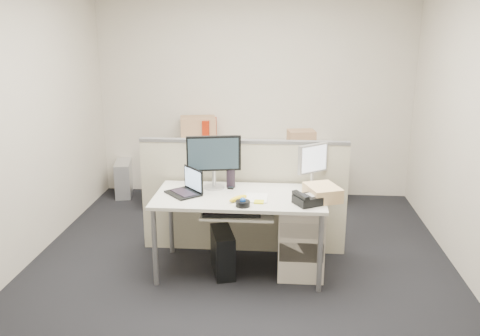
# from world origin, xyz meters

# --- Properties ---
(floor) EXTENTS (4.00, 4.50, 0.01)m
(floor) POSITION_xyz_m (0.00, 0.00, -0.01)
(floor) COLOR black
(floor) RESTS_ON ground
(wall_back) EXTENTS (4.00, 0.02, 2.70)m
(wall_back) POSITION_xyz_m (0.00, 2.25, 1.35)
(wall_back) COLOR #B6AB9D
(wall_back) RESTS_ON ground
(wall_front) EXTENTS (4.00, 0.02, 2.70)m
(wall_front) POSITION_xyz_m (0.00, -2.25, 1.35)
(wall_front) COLOR #B6AB9D
(wall_front) RESTS_ON ground
(wall_left) EXTENTS (0.02, 4.50, 2.70)m
(wall_left) POSITION_xyz_m (-2.00, 0.00, 1.35)
(wall_left) COLOR #B6AB9D
(wall_left) RESTS_ON ground
(desk) EXTENTS (1.50, 0.75, 0.73)m
(desk) POSITION_xyz_m (0.00, 0.00, 0.66)
(desk) COLOR beige
(desk) RESTS_ON floor
(keyboard_tray) EXTENTS (0.62, 0.32, 0.02)m
(keyboard_tray) POSITION_xyz_m (0.00, -0.18, 0.62)
(keyboard_tray) COLOR beige
(keyboard_tray) RESTS_ON desk
(drawer_pedestal) EXTENTS (0.40, 0.55, 0.65)m
(drawer_pedestal) POSITION_xyz_m (0.55, 0.05, 0.33)
(drawer_pedestal) COLOR beige
(drawer_pedestal) RESTS_ON floor
(cubicle_partition) EXTENTS (2.00, 0.06, 1.10)m
(cubicle_partition) POSITION_xyz_m (0.00, 0.45, 0.55)
(cubicle_partition) COLOR #A69D88
(cubicle_partition) RESTS_ON floor
(back_counter) EXTENTS (2.00, 0.60, 0.72)m
(back_counter) POSITION_xyz_m (0.00, 1.93, 0.36)
(back_counter) COLOR beige
(back_counter) RESTS_ON floor
(monitor_main) EXTENTS (0.52, 0.28, 0.49)m
(monitor_main) POSITION_xyz_m (-0.25, 0.18, 0.98)
(monitor_main) COLOR black
(monitor_main) RESTS_ON desk
(monitor_small) EXTENTS (0.35, 0.32, 0.39)m
(monitor_small) POSITION_xyz_m (0.65, 0.32, 0.93)
(monitor_small) COLOR #B7B7BC
(monitor_small) RESTS_ON desk
(laptop) EXTENTS (0.37, 0.37, 0.22)m
(laptop) POSITION_xyz_m (-0.50, -0.02, 0.84)
(laptop) COLOR black
(laptop) RESTS_ON desk
(trackball) EXTENTS (0.14, 0.14, 0.05)m
(trackball) POSITION_xyz_m (0.05, -0.28, 0.75)
(trackball) COLOR black
(trackball) RESTS_ON desk
(desk_phone) EXTENTS (0.29, 0.28, 0.07)m
(desk_phone) POSITION_xyz_m (0.60, -0.18, 0.77)
(desk_phone) COLOR black
(desk_phone) RESTS_ON desk
(paper_stack) EXTENTS (0.20, 0.25, 0.01)m
(paper_stack) POSITION_xyz_m (0.15, -0.08, 0.74)
(paper_stack) COLOR silver
(paper_stack) RESTS_ON desk
(sticky_pad) EXTENTS (0.09, 0.09, 0.01)m
(sticky_pad) POSITION_xyz_m (0.18, -0.18, 0.74)
(sticky_pad) COLOR yellow
(sticky_pad) RESTS_ON desk
(travel_mug) EXTENTS (0.09, 0.09, 0.17)m
(travel_mug) POSITION_xyz_m (-0.10, 0.22, 0.82)
(travel_mug) COLOR black
(travel_mug) RESTS_ON desk
(banana) EXTENTS (0.17, 0.18, 0.04)m
(banana) POSITION_xyz_m (0.00, -0.15, 0.75)
(banana) COLOR yellow
(banana) RESTS_ON desk
(cellphone) EXTENTS (0.07, 0.11, 0.01)m
(cellphone) POSITION_xyz_m (-0.09, 0.20, 0.74)
(cellphone) COLOR black
(cellphone) RESTS_ON desk
(manila_folders) EXTENTS (0.34, 0.39, 0.12)m
(manila_folders) POSITION_xyz_m (0.72, -0.05, 0.79)
(manila_folders) COLOR tan
(manila_folders) RESTS_ON desk
(keyboard) EXTENTS (0.50, 0.21, 0.03)m
(keyboard) POSITION_xyz_m (-0.05, -0.22, 0.64)
(keyboard) COLOR black
(keyboard) RESTS_ON keyboard_tray
(pc_tower_desk) EXTENTS (0.28, 0.46, 0.40)m
(pc_tower_desk) POSITION_xyz_m (-0.15, -0.05, 0.20)
(pc_tower_desk) COLOR black
(pc_tower_desk) RESTS_ON floor
(pc_tower_spare_dark) EXTENTS (0.33, 0.51, 0.44)m
(pc_tower_spare_dark) POSITION_xyz_m (-1.19, 1.63, 0.22)
(pc_tower_spare_dark) COLOR black
(pc_tower_spare_dark) RESTS_ON floor
(pc_tower_spare_silver) EXTENTS (0.29, 0.51, 0.45)m
(pc_tower_spare_silver) POSITION_xyz_m (-1.70, 2.01, 0.22)
(pc_tower_spare_silver) COLOR #B7B7BC
(pc_tower_spare_silver) RESTS_ON floor
(cardboard_box_left) EXTENTS (0.49, 0.41, 0.33)m
(cardboard_box_left) POSITION_xyz_m (-0.70, 2.05, 0.88)
(cardboard_box_left) COLOR #9E8059
(cardboard_box_left) RESTS_ON back_counter
(cardboard_box_right) EXTENTS (0.36, 0.30, 0.23)m
(cardboard_box_right) POSITION_xyz_m (0.60, 1.81, 0.83)
(cardboard_box_right) COLOR #9E8059
(cardboard_box_right) RESTS_ON back_counter
(red_binder) EXTENTS (0.14, 0.34, 0.31)m
(red_binder) POSITION_xyz_m (-0.55, 2.03, 0.88)
(red_binder) COLOR #941B06
(red_binder) RESTS_ON back_counter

